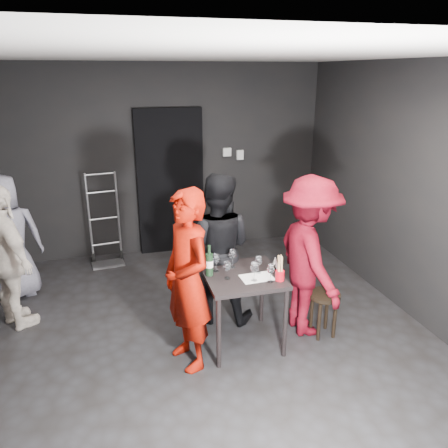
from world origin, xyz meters
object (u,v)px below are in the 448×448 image
object	(u,v)px
hand_truck	(107,247)
bystander_cream	(8,257)
breadstick_cup	(280,268)
woman_black	(217,243)
wine_bottle	(209,264)
man_maroon	(310,250)
tasting_table	(243,283)
server_red	(187,271)
stool	(324,303)
bystander_grey	(9,239)

from	to	relation	value
hand_truck	bystander_cream	distance (m)	1.79
breadstick_cup	bystander_cream	bearing A→B (deg)	155.59
woman_black	wine_bottle	size ratio (longest dim) A/B	5.79
woman_black	man_maroon	xyz separation A→B (m)	(0.83, -0.47, 0.03)
man_maroon	wine_bottle	world-z (taller)	man_maroon
hand_truck	breadstick_cup	world-z (taller)	hand_truck
hand_truck	wine_bottle	size ratio (longest dim) A/B	4.29
tasting_table	wine_bottle	distance (m)	0.38
hand_truck	server_red	bearing A→B (deg)	-80.68
man_maroon	wine_bottle	xyz separation A→B (m)	(-1.02, 0.01, -0.04)
tasting_table	stool	distance (m)	0.89
hand_truck	man_maroon	xyz separation A→B (m)	(1.97, -2.28, 0.67)
man_maroon	bystander_grey	xyz separation A→B (m)	(-3.04, 1.57, -0.16)
stool	woman_black	size ratio (longest dim) A/B	0.27
bystander_grey	bystander_cream	bearing A→B (deg)	86.93
man_maroon	bystander_cream	xyz separation A→B (m)	(-2.92, 0.87, -0.11)
woman_black	bystander_cream	size ratio (longest dim) A/B	1.11
hand_truck	wine_bottle	world-z (taller)	hand_truck
server_red	man_maroon	xyz separation A→B (m)	(1.27, 0.22, -0.02)
wine_bottle	stool	bearing A→B (deg)	-7.58
tasting_table	server_red	size ratio (longest dim) A/B	0.41
wine_bottle	breadstick_cup	bearing A→B (deg)	-24.50
bystander_grey	wine_bottle	xyz separation A→B (m)	(2.02, -1.56, 0.13)
man_maroon	bystander_cream	world-z (taller)	man_maroon
stool	man_maroon	bearing A→B (deg)	131.49
tasting_table	server_red	world-z (taller)	server_red
man_maroon	wine_bottle	bearing A→B (deg)	88.99
man_maroon	breadstick_cup	xyz separation A→B (m)	(-0.42, -0.26, -0.03)
breadstick_cup	stool	bearing A→B (deg)	12.45
man_maroon	tasting_table	bearing A→B (deg)	94.03
server_red	man_maroon	bearing A→B (deg)	81.98
hand_truck	woman_black	xyz separation A→B (m)	(1.14, -1.80, 0.64)
woman_black	tasting_table	bearing A→B (deg)	125.20
tasting_table	stool	world-z (taller)	tasting_table
stool	bystander_grey	size ratio (longest dim) A/B	0.32
tasting_table	man_maroon	world-z (taller)	man_maroon
man_maroon	bystander_cream	size ratio (longest dim) A/B	1.14
bystander_grey	breadstick_cup	size ratio (longest dim) A/B	5.63
server_red	wine_bottle	distance (m)	0.35
hand_truck	tasting_table	size ratio (longest dim) A/B	1.73
wine_bottle	breadstick_cup	size ratio (longest dim) A/B	1.15
stool	bystander_grey	bearing A→B (deg)	151.55
wine_bottle	breadstick_cup	xyz separation A→B (m)	(0.60, -0.27, 0.00)
bystander_cream	hand_truck	bearing A→B (deg)	-69.19
bystander_cream	breadstick_cup	size ratio (longest dim) A/B	6.01
breadstick_cup	tasting_table	bearing A→B (deg)	144.43
man_maroon	hand_truck	bearing A→B (deg)	40.42
man_maroon	bystander_cream	distance (m)	3.05
bystander_grey	woman_black	bearing A→B (deg)	141.03
tasting_table	breadstick_cup	xyz separation A→B (m)	(0.29, -0.21, 0.22)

